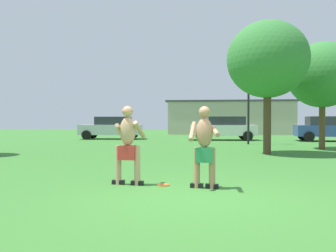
% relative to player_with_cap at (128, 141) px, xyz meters
% --- Properties ---
extents(ground_plane, '(80.00, 80.00, 0.00)m').
position_rel_player_with_cap_xyz_m(ground_plane, '(1.48, -1.08, -0.92)').
color(ground_plane, '#38752D').
extents(player_with_cap, '(0.69, 0.60, 1.68)m').
position_rel_player_with_cap_xyz_m(player_with_cap, '(0.00, 0.00, 0.00)').
color(player_with_cap, black).
rests_on(player_with_cap, ground_plane).
extents(player_in_green, '(0.61, 0.60, 1.65)m').
position_rel_player_with_cap_xyz_m(player_in_green, '(1.62, -0.19, -0.05)').
color(player_in_green, black).
rests_on(player_in_green, ground_plane).
extents(frisbee, '(0.26, 0.26, 0.03)m').
position_rel_player_with_cap_xyz_m(frisbee, '(0.76, -0.01, -0.91)').
color(frisbee, orange).
rests_on(frisbee, ground_plane).
extents(car_white_near_post, '(4.42, 2.27, 1.58)m').
position_rel_player_with_cap_xyz_m(car_white_near_post, '(2.67, 16.32, -0.09)').
color(car_white_near_post, white).
rests_on(car_white_near_post, ground_plane).
extents(car_blue_mid_lot, '(4.39, 2.21, 1.58)m').
position_rel_player_with_cap_xyz_m(car_blue_mid_lot, '(9.33, 15.89, -0.09)').
color(car_blue_mid_lot, '#2D478C').
rests_on(car_blue_mid_lot, ground_plane).
extents(car_silver_far_end, '(4.44, 2.33, 1.58)m').
position_rel_player_with_cap_xyz_m(car_silver_far_end, '(-5.16, 16.64, -0.09)').
color(car_silver_far_end, silver).
rests_on(car_silver_far_end, ground_plane).
extents(lamp_post, '(0.60, 0.24, 5.58)m').
position_rel_player_with_cap_xyz_m(lamp_post, '(3.88, 12.53, 2.52)').
color(lamp_post, black).
rests_on(lamp_post, ground_plane).
extents(outbuilding_behind_lot, '(12.00, 4.59, 3.18)m').
position_rel_player_with_cap_xyz_m(outbuilding_behind_lot, '(3.68, 26.68, 0.68)').
color(outbuilding_behind_lot, '#B2A893').
rests_on(outbuilding_behind_lot, ground_plane).
extents(tree_left_field, '(3.16, 3.16, 4.95)m').
position_rel_player_with_cap_xyz_m(tree_left_field, '(6.90, 9.56, 2.51)').
color(tree_left_field, brown).
rests_on(tree_left_field, ground_plane).
extents(tree_behind_players, '(3.22, 3.22, 5.31)m').
position_rel_player_with_cap_xyz_m(tree_behind_players, '(4.01, 7.02, 2.84)').
color(tree_behind_players, '#4C3823').
rests_on(tree_behind_players, ground_plane).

